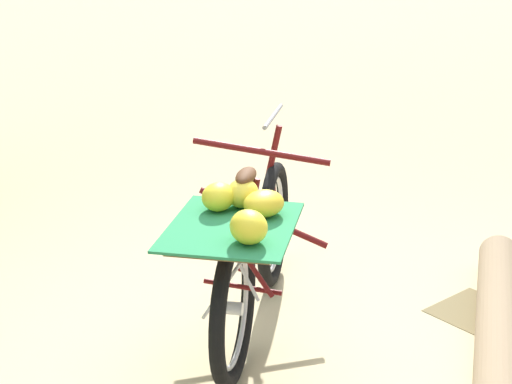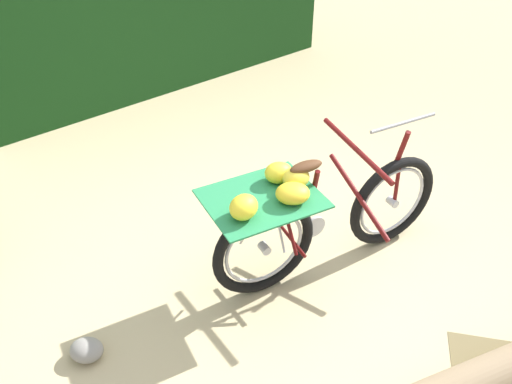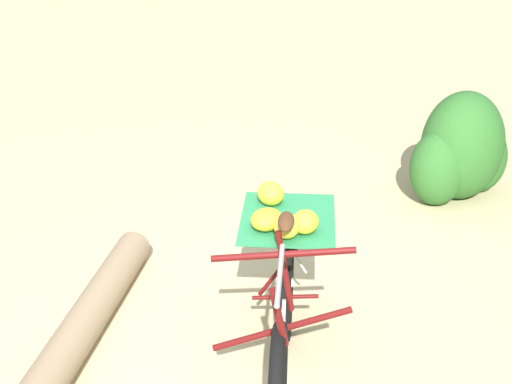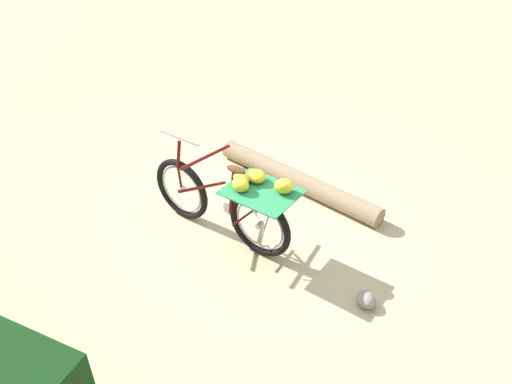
# 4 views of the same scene
# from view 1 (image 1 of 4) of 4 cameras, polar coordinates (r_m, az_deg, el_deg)

# --- Properties ---
(ground_plane) EXTENTS (60.00, 60.00, 0.00)m
(ground_plane) POSITION_cam_1_polar(r_m,az_deg,el_deg) (3.91, 0.38, -11.81)
(ground_plane) COLOR #C6B284
(bicycle) EXTENTS (1.57, 1.36, 1.03)m
(bicycle) POSITION_cam_1_polar(r_m,az_deg,el_deg) (3.87, -0.22, -4.31)
(bicycle) COLOR black
(bicycle) RESTS_ON ground_plane
(fallen_log) EXTENTS (2.03, 1.48, 0.23)m
(fallen_log) POSITION_cam_1_polar(r_m,az_deg,el_deg) (3.91, 17.57, -10.85)
(fallen_log) COLOR #937A5B
(fallen_log) RESTS_ON ground_plane
(leaf_litter_patch) EXTENTS (0.44, 0.36, 0.01)m
(leaf_litter_patch) POSITION_cam_1_polar(r_m,az_deg,el_deg) (4.46, 15.75, -8.42)
(leaf_litter_patch) COLOR olive
(leaf_litter_patch) RESTS_ON ground_plane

